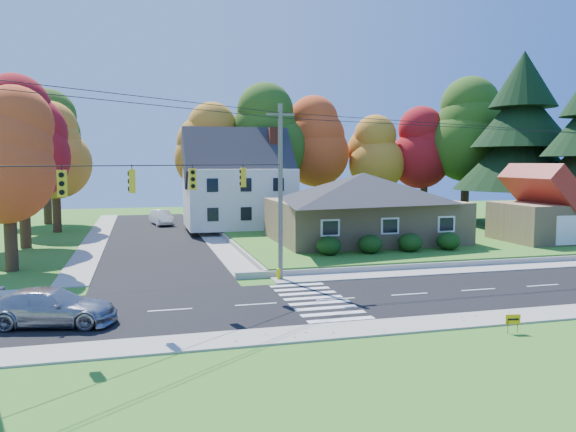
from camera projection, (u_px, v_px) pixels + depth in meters
name	position (u px, v px, depth m)	size (l,w,h in m)	color
ground	(336.00, 299.00, 27.62)	(120.00, 120.00, 0.00)	#3D7923
road_main	(336.00, 299.00, 27.62)	(90.00, 8.00, 0.02)	black
road_cross	(155.00, 237.00, 50.61)	(8.00, 44.00, 0.02)	black
sidewalk_north	(307.00, 278.00, 32.43)	(90.00, 2.00, 0.08)	#9C9A90
sidewalk_south	(377.00, 328.00, 22.81)	(90.00, 2.00, 0.08)	#9C9A90
lawn	(393.00, 233.00, 51.11)	(30.00, 30.00, 0.50)	#3D7923
ranch_house	(363.00, 206.00, 44.74)	(14.60, 10.60, 5.40)	tan
colonial_house	(239.00, 184.00, 54.14)	(10.40, 8.40, 9.60)	silver
garage	(547.00, 211.00, 44.48)	(7.30, 6.30, 4.60)	tan
hedge_row	(390.00, 243.00, 38.85)	(10.70, 1.70, 1.27)	#163A10
traffic_infrastructure	(325.00, 194.00, 28.39)	(38.10, 10.66, 10.00)	#666059
tree_lot_0	(210.00, 147.00, 59.04)	(6.72, 6.72, 12.51)	#3F2A19
tree_lot_1	(267.00, 135.00, 59.47)	(7.84, 7.84, 14.60)	#3F2A19
tree_lot_2	(318.00, 142.00, 62.02)	(7.28, 7.28, 13.56)	#3F2A19
tree_lot_3	(372.00, 154.00, 62.71)	(6.16, 6.16, 11.47)	#3F2A19
tree_lot_4	(425.00, 148.00, 63.21)	(6.72, 6.72, 12.51)	#3F2A19
tree_lot_5	(467.00, 130.00, 62.11)	(8.40, 8.40, 15.64)	#3F2A19
conifer_east_a	(522.00, 135.00, 54.75)	(12.80, 12.80, 16.96)	#3F2A19
tree_west_0	(7.00, 155.00, 34.17)	(6.16, 6.16, 11.47)	#3F2A19
tree_west_1	(21.00, 140.00, 43.41)	(7.28, 7.28, 13.56)	#3F2A19
tree_west_2	(54.00, 151.00, 53.35)	(6.72, 6.72, 12.51)	#3F2A19
tree_west_3	(45.00, 140.00, 60.42)	(7.84, 7.84, 14.60)	#3F2A19
silver_sedan	(52.00, 307.00, 23.15)	(2.13, 5.25, 1.52)	#9194A3
white_car	(162.00, 217.00, 60.08)	(1.70, 4.87, 1.61)	white
fire_hydrant	(279.00, 274.00, 32.13)	(0.40, 0.31, 0.69)	#E2E000
yard_sign	(513.00, 320.00, 22.18)	(0.59, 0.15, 0.75)	black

